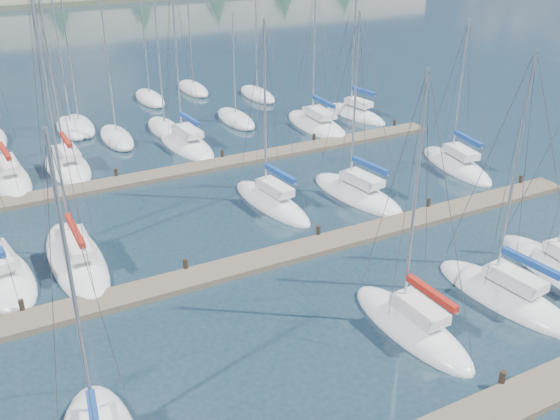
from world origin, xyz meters
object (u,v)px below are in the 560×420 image
sailboat_m (456,165)px  sailboat_r (355,114)px  sailboat_l (357,194)px  sailboat_q (317,125)px  sailboat_o (68,166)px  sailboat_k (272,202)px  sailboat_n (8,178)px  sailboat_p (186,144)px  sailboat_i (76,259)px  sailboat_d (412,327)px  sailboat_e (505,296)px

sailboat_m → sailboat_r: bearing=96.3°
sailboat_l → sailboat_q: sailboat_q is taller
sailboat_l → sailboat_o: sailboat_o is taller
sailboat_k → sailboat_q: size_ratio=0.96×
sailboat_n → sailboat_o: bearing=0.3°
sailboat_p → sailboat_i: bearing=-132.0°
sailboat_n → sailboat_p: bearing=-0.4°
sailboat_o → sailboat_l: bearing=-42.3°
sailboat_i → sailboat_q: size_ratio=1.22×
sailboat_p → sailboat_m: size_ratio=1.28×
sailboat_r → sailboat_p: bearing=173.0°
sailboat_k → sailboat_o: 16.22m
sailboat_n → sailboat_d: sailboat_n is taller
sailboat_r → sailboat_i: bearing=-160.3°
sailboat_i → sailboat_m: bearing=1.9°
sailboat_o → sailboat_e: 31.38m
sailboat_n → sailboat_o: (4.10, 0.29, -0.00)m
sailboat_p → sailboat_k: 13.03m
sailboat_k → sailboat_o: size_ratio=0.83×
sailboat_l → sailboat_r: sailboat_r is taller
sailboat_n → sailboat_q: (25.17, 0.15, -0.02)m
sailboat_i → sailboat_n: bearing=97.9°
sailboat_r → sailboat_o: size_ratio=0.85×
sailboat_n → sailboat_p: (13.42, 0.78, -0.01)m
sailboat_n → sailboat_q: bearing=-3.4°
sailboat_l → sailboat_e: 13.36m
sailboat_m → sailboat_e: size_ratio=0.89×
sailboat_p → sailboat_r: bearing=-2.2°
sailboat_n → sailboat_k: (14.45, -12.21, -0.00)m
sailboat_k → sailboat_q: (10.72, 12.35, -0.02)m
sailboat_d → sailboat_q: size_ratio=0.98×
sailboat_l → sailboat_k: 5.77m
sailboat_d → sailboat_e: 5.59m
sailboat_k → sailboat_l: bearing=-20.5°
sailboat_q → sailboat_e: size_ratio=1.01×
sailboat_l → sailboat_e: bearing=-99.6°
sailboat_l → sailboat_n: size_ratio=0.79×
sailboat_i → sailboat_m: (27.43, 0.95, -0.01)m
sailboat_n → sailboat_o: 4.11m
sailboat_m → sailboat_d: 20.81m
sailboat_k → sailboat_r: bearing=34.8°
sailboat_m → sailboat_k: bearing=-173.8°
sailboat_l → sailboat_p: size_ratio=0.87×
sailboat_l → sailboat_r: 17.78m
sailboat_q → sailboat_e: bearing=-99.7°
sailboat_l → sailboat_e: sailboat_e is taller
sailboat_k → sailboat_i: bearing=-179.2°
sailboat_m → sailboat_k: sailboat_k is taller
sailboat_p → sailboat_m: 20.93m
sailboat_l → sailboat_q: 14.70m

